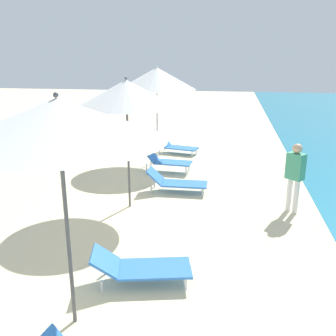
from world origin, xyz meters
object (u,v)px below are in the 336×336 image
umbrella_second (58,120)px  lounger_third_shoreside (176,182)px  lounger_farthest_shoreside (177,146)px  lounger_farthest_inland (167,161)px  umbrella_farthest (157,79)px  lounger_second_shoreside (140,267)px  umbrella_third (126,94)px  person_walking_near (295,172)px

umbrella_second → lounger_third_shoreside: (0.52, 4.98, -2.33)m
lounger_farthest_shoreside → lounger_farthest_inland: 2.27m
lounger_third_shoreside → lounger_farthest_inland: bearing=106.3°
umbrella_farthest → lounger_third_shoreside: bearing=-68.9°
lounger_second_shoreside → umbrella_third: 3.77m
umbrella_farthest → lounger_farthest_shoreside: 2.75m
lounger_third_shoreside → person_walking_near: 2.91m
lounger_third_shoreside → lounger_farthest_shoreside: size_ratio=1.00×
lounger_second_shoreside → lounger_farthest_shoreside: bearing=81.4°
umbrella_farthest → lounger_farthest_shoreside: (0.44, 1.26, -2.40)m
umbrella_third → umbrella_farthest: size_ratio=0.94×
umbrella_third → lounger_farthest_inland: size_ratio=2.05×
umbrella_third → lounger_farthest_shoreside: (0.29, 5.07, -2.27)m
lounger_farthest_shoreside → person_walking_near: person_walking_near is taller
lounger_farthest_shoreside → lounger_second_shoreside: bearing=-72.3°
lounger_third_shoreside → lounger_farthest_shoreside: 3.97m
lounger_second_shoreside → lounger_farthest_shoreside: size_ratio=1.03×
lounger_third_shoreside → lounger_farthest_inland: lounger_farthest_inland is taller
person_walking_near → lounger_third_shoreside: bearing=-65.6°
umbrella_third → umbrella_farthest: 3.82m
umbrella_second → person_walking_near: size_ratio=1.88×
umbrella_farthest → lounger_farthest_inland: 2.58m
lounger_farthest_shoreside → umbrella_farthest: bearing=-96.4°
umbrella_third → lounger_farthest_inland: umbrella_third is taller
lounger_second_shoreside → umbrella_second: bearing=-135.5°
umbrella_third → person_walking_near: (3.60, 0.33, -1.62)m
lounger_farthest_shoreside → lounger_farthest_inland: lounger_farthest_inland is taller
lounger_second_shoreside → lounger_farthest_inland: size_ratio=1.11×
umbrella_farthest → lounger_farthest_inland: bearing=-64.2°
umbrella_second → umbrella_farthest: 7.66m
lounger_third_shoreside → umbrella_second: bearing=-97.7°
person_walking_near → lounger_second_shoreside: bearing=1.7°
lounger_farthest_shoreside → lounger_farthest_inland: bearing=-76.0°
lounger_third_shoreside → lounger_farthest_inland: size_ratio=1.08×
lounger_second_shoreside → person_walking_near: size_ratio=1.02×
umbrella_farthest → lounger_second_shoreside: bearing=-80.4°
umbrella_second → umbrella_third: umbrella_second is taller
lounger_second_shoreside → lounger_farthest_shoreside: lounger_farthest_shoreside is taller
umbrella_third → lounger_third_shoreside: 2.70m
lounger_second_shoreside → person_walking_near: bearing=36.9°
umbrella_second → lounger_second_shoreside: size_ratio=1.85×
lounger_third_shoreside → lounger_second_shoreside: bearing=-90.4°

